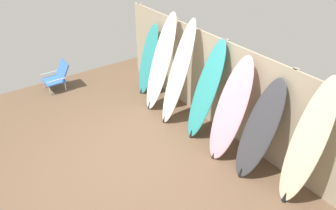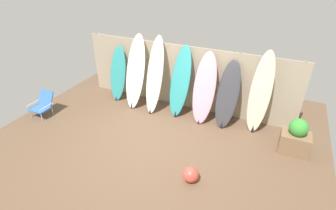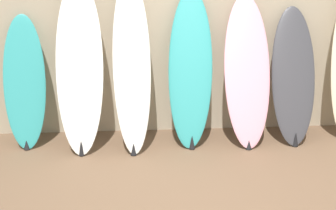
{
  "view_description": "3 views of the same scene",
  "coord_description": "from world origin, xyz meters",
  "views": [
    {
      "loc": [
        3.84,
        -1.94,
        3.84
      ],
      "look_at": [
        -0.14,
        0.89,
        0.8
      ],
      "focal_mm": 35.0,
      "sensor_mm": 36.0,
      "label": 1
    },
    {
      "loc": [
        2.36,
        -4.29,
        3.88
      ],
      "look_at": [
        0.22,
        0.4,
        0.9
      ],
      "focal_mm": 28.0,
      "sensor_mm": 36.0,
      "label": 2
    },
    {
      "loc": [
        -0.62,
        -3.89,
        2.37
      ],
      "look_at": [
        -0.32,
        0.49,
        0.86
      ],
      "focal_mm": 50.0,
      "sensor_mm": 36.0,
      "label": 3
    }
  ],
  "objects": [
    {
      "name": "ground",
      "position": [
        0.0,
        0.0,
        0.0
      ],
      "size": [
        7.68,
        7.68,
        0.0
      ],
      "primitive_type": "plane",
      "color": "brown"
    },
    {
      "name": "fence_back",
      "position": [
        -0.0,
        2.01,
        0.9
      ],
      "size": [
        6.08,
        0.11,
        1.8
      ],
      "color": "tan",
      "rests_on": "ground"
    },
    {
      "name": "beach_ball",
      "position": [
        1.21,
        -0.71,
        0.16
      ],
      "size": [
        0.32,
        0.32,
        0.32
      ],
      "primitive_type": "sphere",
      "color": "#E54C3F",
      "rests_on": "ground"
    },
    {
      "name": "surfboard_teal_0",
      "position": [
        -1.98,
        1.65,
        0.78
      ],
      "size": [
        0.52,
        0.52,
        1.59
      ],
      "color": "teal",
      "rests_on": "ground"
    },
    {
      "name": "surfboard_white_1",
      "position": [
        -1.3,
        1.53,
        1.0
      ],
      "size": [
        0.56,
        0.73,
        2.02
      ],
      "color": "white",
      "rests_on": "ground"
    },
    {
      "name": "surfboard_pink_4",
      "position": [
        0.72,
        1.55,
        0.9
      ],
      "size": [
        0.58,
        0.7,
        1.81
      ],
      "color": "pink",
      "rests_on": "ground"
    },
    {
      "name": "planter_box",
      "position": [
        3.0,
        1.08,
        0.37
      ],
      "size": [
        0.62,
        0.46,
        0.85
      ],
      "color": "#846647",
      "rests_on": "ground"
    },
    {
      "name": "beach_chair",
      "position": [
        -3.35,
        -0.04,
        0.32
      ],
      "size": [
        0.5,
        0.58,
        0.63
      ],
      "rotation": [
        0.0,
        0.0,
        -0.34
      ],
      "color": "silver",
      "rests_on": "ground"
    },
    {
      "name": "surfboard_teal_3",
      "position": [
        0.03,
        1.61,
        0.92
      ],
      "size": [
        0.61,
        0.74,
        1.87
      ],
      "color": "teal",
      "rests_on": "ground"
    },
    {
      "name": "surfboard_charcoal_5",
      "position": [
        1.32,
        1.6,
        0.82
      ],
      "size": [
        0.58,
        0.71,
        1.66
      ],
      "color": "#38383D",
      "rests_on": "ground"
    },
    {
      "name": "surfboard_cream_6",
      "position": [
        2.07,
        1.67,
        0.99
      ],
      "size": [
        0.56,
        0.54,
        2.02
      ],
      "color": "beige",
      "rests_on": "ground"
    },
    {
      "name": "surfboard_white_2",
      "position": [
        -0.68,
        1.52,
        1.02
      ],
      "size": [
        0.48,
        0.8,
        2.05
      ],
      "color": "white",
      "rests_on": "ground"
    }
  ]
}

